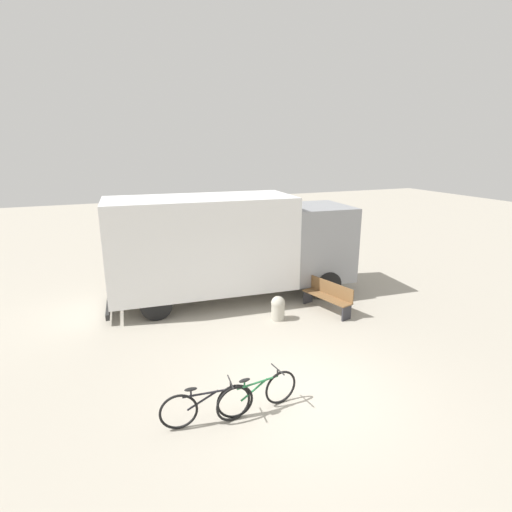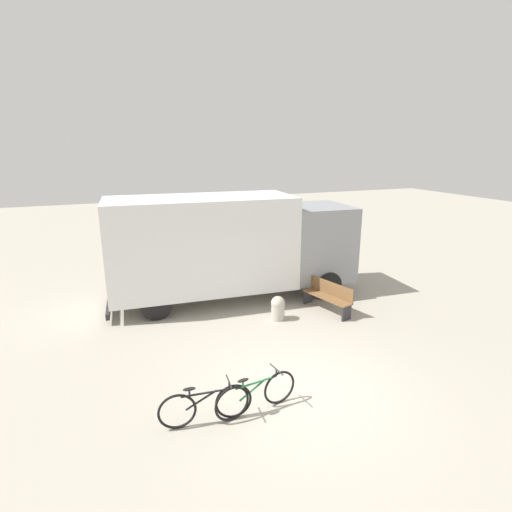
{
  "view_description": "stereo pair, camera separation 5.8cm",
  "coord_description": "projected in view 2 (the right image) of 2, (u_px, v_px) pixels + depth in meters",
  "views": [
    {
      "loc": [
        -3.38,
        -6.06,
        4.71
      ],
      "look_at": [
        0.66,
        3.98,
        1.7
      ],
      "focal_mm": 28.0,
      "sensor_mm": 36.0,
      "label": 1
    },
    {
      "loc": [
        -3.33,
        -6.08,
        4.71
      ],
      "look_at": [
        0.66,
        3.98,
        1.7
      ],
      "focal_mm": 28.0,
      "sensor_mm": 36.0,
      "label": 2
    }
  ],
  "objects": [
    {
      "name": "ground_plane",
      "position": [
        299.0,
        392.0,
        7.88
      ],
      "size": [
        60.0,
        60.0,
        0.0
      ],
      "primitive_type": "plane",
      "color": "#A8A091"
    },
    {
      "name": "park_bench",
      "position": [
        328.0,
        296.0,
        11.66
      ],
      "size": [
        0.8,
        1.7,
        0.86
      ],
      "rotation": [
        0.0,
        0.0,
        1.82
      ],
      "color": "brown",
      "rests_on": "ground"
    },
    {
      "name": "bollard_near_bench",
      "position": [
        278.0,
        307.0,
        11.09
      ],
      "size": [
        0.39,
        0.39,
        0.69
      ],
      "color": "#B2AD9E",
      "rests_on": "ground"
    },
    {
      "name": "bicycle_near",
      "position": [
        206.0,
        405.0,
        6.92
      ],
      "size": [
        1.65,
        0.44,
        0.75
      ],
      "rotation": [
        0.0,
        0.0,
        -0.09
      ],
      "color": "black",
      "rests_on": "ground"
    },
    {
      "name": "bicycle_middle",
      "position": [
        256.0,
        394.0,
        7.23
      ],
      "size": [
        1.65,
        0.44,
        0.75
      ],
      "rotation": [
        0.0,
        0.0,
        0.14
      ],
      "color": "black",
      "rests_on": "ground"
    },
    {
      "name": "delivery_truck",
      "position": [
        230.0,
        244.0,
        12.37
      ],
      "size": [
        7.8,
        2.77,
        3.24
      ],
      "rotation": [
        0.0,
        0.0,
        -0.07
      ],
      "color": "white",
      "rests_on": "ground"
    }
  ]
}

